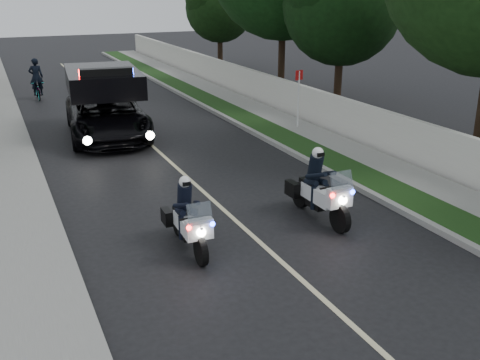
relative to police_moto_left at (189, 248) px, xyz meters
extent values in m
plane|color=black|center=(1.57, -2.04, 0.00)|extent=(120.00, 120.00, 0.00)
cube|color=gray|center=(5.67, 7.96, 0.07)|extent=(0.20, 60.00, 0.15)
cube|color=#193814|center=(6.37, 7.96, 0.08)|extent=(1.20, 60.00, 0.16)
cube|color=gray|center=(7.67, 7.96, 0.08)|extent=(1.40, 60.00, 0.16)
cube|color=beige|center=(8.67, 7.96, 0.75)|extent=(0.22, 60.00, 1.50)
cube|color=gray|center=(-2.53, 7.96, 0.07)|extent=(0.20, 60.00, 0.15)
cube|color=#BFB78C|center=(1.57, 7.96, 0.00)|extent=(0.12, 50.00, 0.01)
imported|color=black|center=(0.39, 10.41, 0.00)|extent=(3.43, 6.37, 2.98)
imported|color=black|center=(-1.31, 19.37, 0.00)|extent=(0.63, 1.77, 0.92)
imported|color=black|center=(-1.31, 19.37, 0.00)|extent=(0.71, 0.49, 1.88)
camera|label=1|loc=(-3.59, -10.62, 5.56)|focal=41.45mm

